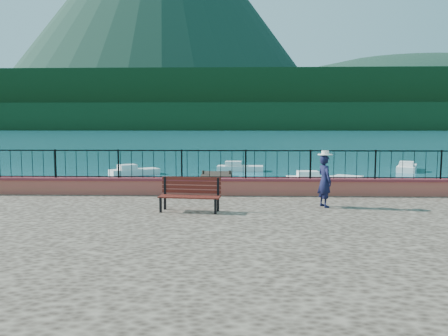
# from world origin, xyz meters

# --- Properties ---
(ground) EXTENTS (2000.00, 2000.00, 0.00)m
(ground) POSITION_xyz_m (0.00, 0.00, 0.00)
(ground) COLOR #19596B
(ground) RESTS_ON ground
(parapet) EXTENTS (28.00, 0.46, 0.58)m
(parapet) POSITION_xyz_m (0.00, 3.70, 1.49)
(parapet) COLOR #B34240
(parapet) RESTS_ON promenade
(railing) EXTENTS (27.00, 0.05, 0.95)m
(railing) POSITION_xyz_m (0.00, 3.70, 2.25)
(railing) COLOR black
(railing) RESTS_ON parapet
(dock) EXTENTS (2.00, 16.00, 0.30)m
(dock) POSITION_xyz_m (-2.00, 12.00, 0.15)
(dock) COLOR #2D231C
(dock) RESTS_ON ground
(far_forest) EXTENTS (900.00, 60.00, 18.00)m
(far_forest) POSITION_xyz_m (0.00, 300.00, 9.00)
(far_forest) COLOR black
(far_forest) RESTS_ON ground
(foothills) EXTENTS (900.00, 120.00, 44.00)m
(foothills) POSITION_xyz_m (0.00, 360.00, 22.00)
(foothills) COLOR black
(foothills) RESTS_ON ground
(volcano) EXTENTS (560.00, 560.00, 380.00)m
(volcano) POSITION_xyz_m (-120.00, 700.00, 190.00)
(volcano) COLOR #142D23
(volcano) RESTS_ON ground
(companion_hill) EXTENTS (448.00, 384.00, 180.00)m
(companion_hill) POSITION_xyz_m (220.00, 560.00, 0.00)
(companion_hill) COLOR #142D23
(companion_hill) RESTS_ON ground
(park_bench) EXTENTS (1.75, 0.77, 0.94)m
(park_bench) POSITION_xyz_m (-1.90, 0.75, 1.49)
(park_bench) COLOR black
(park_bench) RESTS_ON promenade
(person) EXTENTS (0.54, 0.65, 1.54)m
(person) POSITION_xyz_m (1.97, 1.57, 1.97)
(person) COLOR black
(person) RESTS_ON promenade
(hat) EXTENTS (0.44, 0.44, 0.12)m
(hat) POSITION_xyz_m (1.97, 1.57, 2.80)
(hat) COLOR silver
(hat) RESTS_ON person
(boat_0) EXTENTS (4.08, 3.09, 0.80)m
(boat_0) POSITION_xyz_m (-8.00, 10.69, 0.40)
(boat_0) COLOR silver
(boat_0) RESTS_ON ground
(boat_1) EXTENTS (4.27, 3.33, 0.80)m
(boat_1) POSITION_xyz_m (6.12, 12.85, 0.40)
(boat_1) COLOR silver
(boat_1) RESTS_ON ground
(boat_2) EXTENTS (3.59, 1.33, 0.80)m
(boat_2) POSITION_xyz_m (4.29, 15.65, 0.40)
(boat_2) COLOR silver
(boat_2) RESTS_ON ground
(boat_3) EXTENTS (3.61, 2.97, 0.80)m
(boat_3) POSITION_xyz_m (-8.05, 20.00, 0.40)
(boat_3) COLOR silver
(boat_3) RESTS_ON ground
(boat_4) EXTENTS (3.63, 1.45, 0.80)m
(boat_4) POSITION_xyz_m (-0.37, 22.79, 0.40)
(boat_4) COLOR silver
(boat_4) RESTS_ON ground
(boat_5) EXTENTS (2.80, 4.15, 0.80)m
(boat_5) POSITION_xyz_m (12.80, 23.52, 0.40)
(boat_5) COLOR silver
(boat_5) RESTS_ON ground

